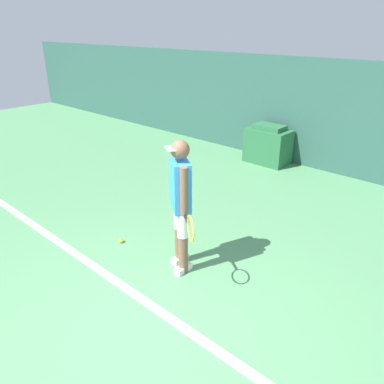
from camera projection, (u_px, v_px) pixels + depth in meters
ground_plane at (142, 334)px, 3.77m from camera, size 24.00×24.00×0.00m
back_wall at (365, 123)px, 7.14m from camera, size 24.00×0.10×2.25m
court_baseline at (166, 316)px, 4.00m from camera, size 21.60×0.10×0.01m
tennis_player at (181, 201)px, 4.43m from camera, size 0.77×0.59×1.68m
tennis_ball at (121, 241)px, 5.33m from camera, size 0.07×0.07×0.07m
covered_chair at (268, 145)px, 8.28m from camera, size 0.93×0.60×0.86m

